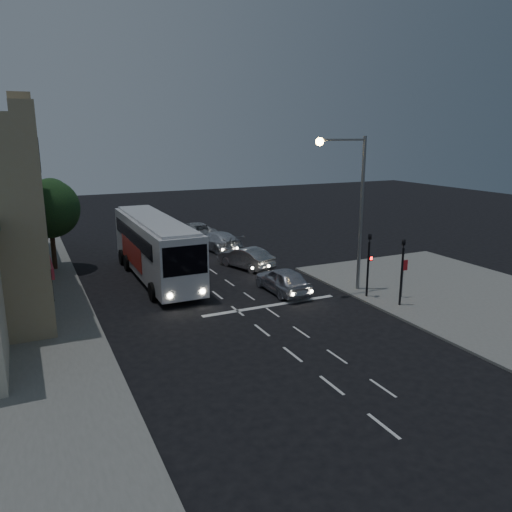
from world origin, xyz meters
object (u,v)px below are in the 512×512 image
car_sedan_b (217,241)px  car_sedan_c (194,231)px  traffic_signal_side (402,264)px  street_tree (49,206)px  streetlight (353,197)px  regulatory_sign (404,272)px  tour_bus (155,246)px  car_sedan_a (246,258)px  car_suv (283,280)px  traffic_signal_main (369,258)px

car_sedan_b → car_sedan_c: car_sedan_c is taller
traffic_signal_side → street_tree: bearing=135.5°
car_sedan_b → streetlight: streetlight is taller
regulatory_sign → streetlight: streetlight is taller
tour_bus → car_sedan_a: (6.31, -0.28, -1.41)m
car_suv → traffic_signal_side: size_ratio=1.10×
car_sedan_c → regulatory_sign: (5.45, -20.94, 0.80)m
car_sedan_b → traffic_signal_main: bearing=91.0°
tour_bus → traffic_signal_main: (9.89, -9.37, 0.27)m
car_sedan_a → street_tree: size_ratio=0.73×
car_sedan_a → car_sedan_c: 10.84m
tour_bus → streetlight: bearing=-39.4°
car_sedan_c → traffic_signal_side: bearing=96.9°
tour_bus → car_sedan_b: size_ratio=2.46×
streetlight → street_tree: streetlight is taller
car_sedan_b → regulatory_sign: 17.10m
traffic_signal_side → streetlight: 4.84m
traffic_signal_main → street_tree: size_ratio=0.66×
traffic_signal_main → traffic_signal_side: bearing=-70.5°
regulatory_sign → street_tree: (-17.51, 15.26, 2.90)m
car_suv → street_tree: size_ratio=0.73×
tour_bus → car_sedan_c: bearing=60.0°
regulatory_sign → car_sedan_b: bearing=107.3°
car_sedan_b → car_suv: bearing=76.2°
traffic_signal_side → streetlight: (-0.96, 3.40, 3.31)m
street_tree → regulatory_sign: bearing=-41.1°
tour_bus → street_tree: street_tree is taller
car_sedan_a → car_sedan_c: size_ratio=0.79×
regulatory_sign → traffic_signal_main: bearing=149.2°
car_sedan_a → traffic_signal_side: 11.98m
tour_bus → traffic_signal_side: (10.59, -11.35, 0.27)m
car_suv → street_tree: (-11.93, 11.22, 3.73)m
car_sedan_b → car_sedan_c: bearing=-96.7°
car_sedan_c → traffic_signal_main: traffic_signal_main is taller
traffic_signal_side → car_suv: bearing=132.5°
street_tree → car_suv: bearing=-43.2°
traffic_signal_side → streetlight: streetlight is taller
car_sedan_c → car_sedan_a: bearing=86.3°
traffic_signal_main → street_tree: street_tree is taller
car_suv → streetlight: streetlight is taller
car_sedan_a → traffic_signal_side: bearing=93.2°
car_sedan_a → street_tree: bearing=-40.8°
car_sedan_b → regulatory_sign: regulatory_sign is taller
car_sedan_a → traffic_signal_main: bearing=93.5°
tour_bus → regulatory_sign: size_ratio=5.92×
car_suv → street_tree: street_tree is taller
traffic_signal_side → car_sedan_a: bearing=111.1°
tour_bus → regulatory_sign: tour_bus is taller
car_sedan_a → regulatory_sign: 11.43m
car_sedan_b → traffic_signal_main: (3.37, -15.30, 1.65)m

